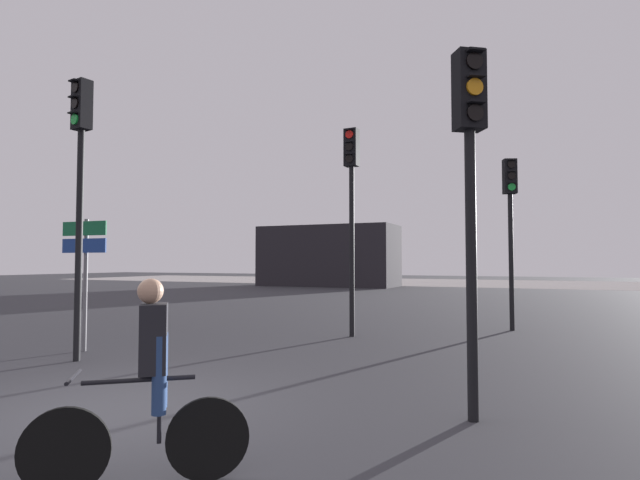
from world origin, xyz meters
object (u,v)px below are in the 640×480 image
Objects in this scene: traffic_light_near_left at (80,167)px; traffic_light_center at (352,193)px; distant_building at (328,256)px; cyclist at (148,381)px; direction_sign_post at (85,260)px; traffic_light_far_right at (510,211)px; traffic_light_near_right at (470,161)px.

traffic_light_near_left is 5.82m from traffic_light_center.
distant_building is 32.39m from cyclist.
direction_sign_post is at bearing 14.51° from cyclist.
direction_sign_post is 6.82m from cyclist.
traffic_light_near_left reaches higher than cyclist.
traffic_light_near_left reaches higher than traffic_light_far_right.
distant_building is 24.52m from traffic_light_center.
direction_sign_post reaches higher than cyclist.
traffic_light_center is 3.04× the size of cyclist.
traffic_light_near_left is at bearing 56.18° from traffic_light_center.
traffic_light_center is at bearing 16.11° from traffic_light_far_right.
traffic_light_near_left reaches higher than direction_sign_post.
direction_sign_post is (-4.15, -3.95, -1.60)m from traffic_light_center.
traffic_light_near_left is 1.14× the size of traffic_light_far_right.
distant_building reaches higher than direction_sign_post.
traffic_light_center is at bearing -139.70° from direction_sign_post.
traffic_light_far_right is at bearing -124.62° from traffic_light_near_right.
traffic_light_near_left is at bearing -76.33° from distant_building.
traffic_light_far_right is at bearing -123.75° from traffic_light_near_left.
traffic_light_center reaches higher than traffic_light_near_right.
traffic_light_near_left is at bearing 16.22° from cyclist.
traffic_light_near_right is at bearing 68.23° from traffic_light_far_right.
direction_sign_post is (-0.69, 0.74, -1.67)m from traffic_light_near_left.
traffic_light_far_right is at bearing -139.61° from traffic_light_center.
cyclist is (-2.13, -2.70, -2.07)m from traffic_light_near_right.
traffic_light_far_right is 2.72× the size of cyclist.
traffic_light_far_right reaches higher than cyclist.
traffic_light_near_right is at bearing 125.12° from traffic_light_center.
traffic_light_center is at bearing -117.06° from traffic_light_near_left.
distant_building is 26.94m from direction_sign_post.
direction_sign_post is at bearing -77.39° from distant_building.
direction_sign_post is 1.60× the size of cyclist.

